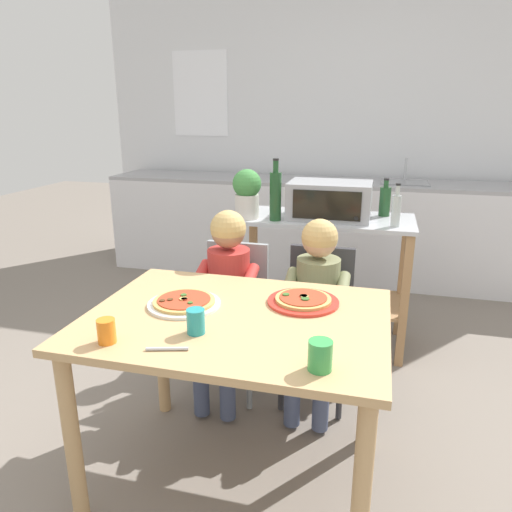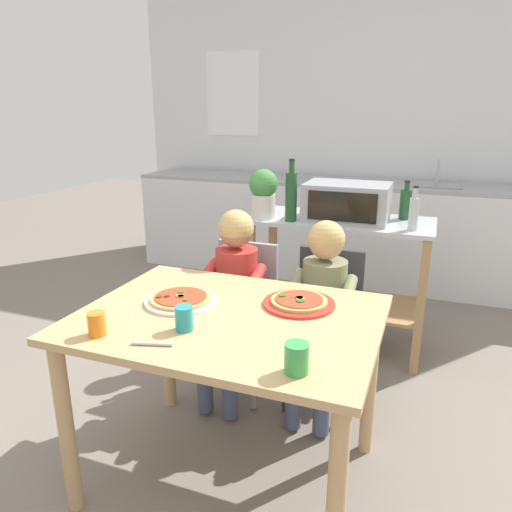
% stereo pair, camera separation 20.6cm
% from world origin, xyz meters
% --- Properties ---
extents(ground_plane, '(12.27, 12.27, 0.00)m').
position_xyz_m(ground_plane, '(0.00, 1.23, 0.00)').
color(ground_plane, slate).
extents(back_wall_tiled, '(4.44, 0.13, 2.70)m').
position_xyz_m(back_wall_tiled, '(-0.00, 3.13, 1.35)').
color(back_wall_tiled, silver).
rests_on(back_wall_tiled, ground).
extents(kitchen_counter, '(3.99, 0.60, 1.10)m').
position_xyz_m(kitchen_counter, '(0.00, 2.72, 0.45)').
color(kitchen_counter, silver).
rests_on(kitchen_counter, ground).
extents(kitchen_island_cart, '(1.13, 0.52, 0.86)m').
position_xyz_m(kitchen_island_cart, '(0.16, 1.38, 0.57)').
color(kitchen_island_cart, '#B7BABF').
rests_on(kitchen_island_cart, ground).
extents(toaster_oven, '(0.50, 0.35, 0.23)m').
position_xyz_m(toaster_oven, '(0.20, 1.35, 0.97)').
color(toaster_oven, '#999BA0').
rests_on(toaster_oven, kitchen_island_cart).
extents(bottle_dark_olive_oil, '(0.07, 0.07, 0.24)m').
position_xyz_m(bottle_dark_olive_oil, '(0.53, 1.51, 0.96)').
color(bottle_dark_olive_oil, '#1E4723').
rests_on(bottle_dark_olive_oil, kitchen_island_cart).
extents(bottle_clear_vinegar, '(0.07, 0.07, 0.38)m').
position_xyz_m(bottle_clear_vinegar, '(-0.12, 1.21, 1.01)').
color(bottle_clear_vinegar, '#1E4723').
rests_on(bottle_clear_vinegar, kitchen_island_cart).
extents(bottle_squat_spirits, '(0.05, 0.05, 0.25)m').
position_xyz_m(bottle_squat_spirits, '(0.60, 1.23, 0.96)').
color(bottle_squat_spirits, '#ADB7B2').
rests_on(bottle_squat_spirits, kitchen_island_cart).
extents(potted_herb_plant, '(0.18, 0.18, 0.31)m').
position_xyz_m(potted_herb_plant, '(-0.30, 1.22, 1.02)').
color(potted_herb_plant, beige).
rests_on(potted_herb_plant, kitchen_island_cart).
extents(dining_table, '(1.15, 0.86, 0.76)m').
position_xyz_m(dining_table, '(0.00, 0.00, 0.64)').
color(dining_table, tan).
rests_on(dining_table, ground).
extents(dining_chair_left, '(0.36, 0.36, 0.81)m').
position_xyz_m(dining_chair_left, '(-0.23, 0.69, 0.48)').
color(dining_chair_left, gray).
rests_on(dining_chair_left, ground).
extents(dining_chair_right, '(0.36, 0.36, 0.81)m').
position_xyz_m(dining_chair_right, '(0.23, 0.72, 0.48)').
color(dining_chair_right, '#333338').
rests_on(dining_chair_right, ground).
extents(child_in_red_shirt, '(0.32, 0.42, 1.01)m').
position_xyz_m(child_in_red_shirt, '(-0.23, 0.57, 0.65)').
color(child_in_red_shirt, '#424C6B').
rests_on(child_in_red_shirt, ground).
extents(child_in_olive_shirt, '(0.32, 0.42, 0.98)m').
position_xyz_m(child_in_olive_shirt, '(0.23, 0.60, 0.64)').
color(child_in_olive_shirt, '#424C6B').
rests_on(child_in_olive_shirt, ground).
extents(pizza_plate_white, '(0.29, 0.29, 0.03)m').
position_xyz_m(pizza_plate_white, '(-0.23, 0.04, 0.77)').
color(pizza_plate_white, white).
rests_on(pizza_plate_white, dining_table).
extents(pizza_plate_red_rimmed, '(0.29, 0.29, 0.03)m').
position_xyz_m(pizza_plate_red_rimmed, '(0.23, 0.19, 0.77)').
color(pizza_plate_red_rimmed, red).
rests_on(pizza_plate_red_rimmed, dining_table).
extents(drinking_cup_green, '(0.08, 0.08, 0.10)m').
position_xyz_m(drinking_cup_green, '(0.36, -0.31, 0.81)').
color(drinking_cup_green, green).
rests_on(drinking_cup_green, dining_table).
extents(drinking_cup_orange, '(0.06, 0.06, 0.08)m').
position_xyz_m(drinking_cup_orange, '(-0.36, -0.32, 0.80)').
color(drinking_cup_orange, orange).
rests_on(drinking_cup_orange, dining_table).
extents(drinking_cup_teal, '(0.07, 0.07, 0.09)m').
position_xyz_m(drinking_cup_teal, '(-0.09, -0.18, 0.80)').
color(drinking_cup_teal, teal).
rests_on(drinking_cup_teal, dining_table).
extents(serving_spoon, '(0.14, 0.05, 0.01)m').
position_xyz_m(serving_spoon, '(-0.14, -0.32, 0.76)').
color(serving_spoon, '#B7BABF').
rests_on(serving_spoon, dining_table).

